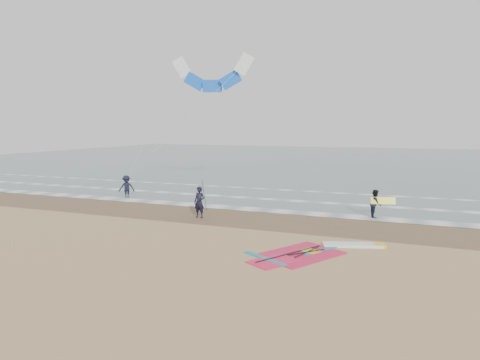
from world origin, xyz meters
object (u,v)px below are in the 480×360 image
at_px(person_standing, 199,202).
at_px(surf_kite, 212,76).
at_px(windsurf_rig, 316,252).
at_px(person_walking, 375,204).
at_px(person_wading, 126,183).

relative_size(person_standing, surf_kite, 0.19).
distance_m(windsurf_rig, surf_kite, 20.10).
bearing_deg(person_walking, person_standing, 101.82).
bearing_deg(person_wading, person_walking, -27.43).
relative_size(person_wading, surf_kite, 0.19).
bearing_deg(person_walking, surf_kite, 53.16).
relative_size(person_standing, person_wading, 0.98).
height_order(person_walking, person_wading, person_wading).
xyz_separation_m(person_walking, person_wading, (-17.53, 1.61, 0.11)).
relative_size(windsurf_rig, person_walking, 3.38).
bearing_deg(person_wading, windsurf_rig, -52.64).
bearing_deg(person_walking, person_wading, 74.75).
relative_size(person_standing, person_walking, 1.12).
distance_m(person_wading, surf_kite, 10.44).
distance_m(person_standing, person_walking, 9.64).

